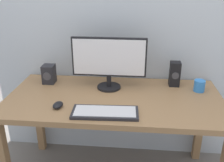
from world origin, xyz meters
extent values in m
cube|color=#936D47|center=(0.00, 0.00, 0.71)|extent=(1.52, 0.74, 0.04)
cube|color=#936D47|center=(-0.71, 0.32, 0.35)|extent=(0.06, 0.06, 0.69)
cube|color=#936D47|center=(0.71, 0.32, 0.35)|extent=(0.06, 0.06, 0.69)
cylinder|color=black|center=(-0.05, 0.15, 0.74)|extent=(0.18, 0.18, 0.02)
cylinder|color=black|center=(-0.05, 0.15, 0.79)|extent=(0.04, 0.04, 0.09)
cube|color=black|center=(-0.05, 0.16, 0.97)|extent=(0.55, 0.02, 0.29)
cube|color=white|center=(-0.05, 0.15, 0.97)|extent=(0.52, 0.01, 0.27)
cube|color=#232328|center=(-0.04, -0.24, 0.74)|extent=(0.42, 0.18, 0.02)
cube|color=silver|center=(-0.04, -0.24, 0.75)|extent=(0.38, 0.15, 0.00)
ellipsoid|color=black|center=(-0.35, -0.19, 0.75)|extent=(0.07, 0.10, 0.03)
cube|color=black|center=(0.44, 0.24, 0.83)|extent=(0.08, 0.08, 0.19)
cylinder|color=#3F3F44|center=(0.44, 0.20, 0.83)|extent=(0.05, 0.00, 0.05)
cube|color=#232328|center=(-0.53, 0.21, 0.81)|extent=(0.09, 0.10, 0.15)
cylinder|color=#3F3F44|center=(-0.53, 0.16, 0.81)|extent=(0.06, 0.00, 0.06)
cylinder|color=#337FD8|center=(0.61, 0.15, 0.77)|extent=(0.08, 0.08, 0.08)
camera|label=1|loc=(0.14, -1.61, 1.53)|focal=41.05mm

